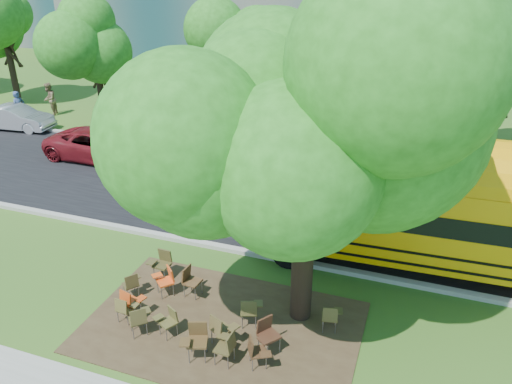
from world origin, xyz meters
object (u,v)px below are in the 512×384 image
at_px(school_bus, 492,224).
at_px(chair_13, 331,316).
at_px(chair_0, 125,307).
at_px(chair_8, 132,283).
at_px(chair_5, 196,337).
at_px(chair_2, 139,318).
at_px(chair_7, 256,350).
at_px(black_car, 171,183).
at_px(bg_car_red, 100,145).
at_px(chair_12, 267,332).
at_px(pedestrian_b, 49,99).
at_px(chair_9, 166,278).
at_px(pedestrian_a, 20,108).
at_px(chair_14, 162,261).
at_px(chair_1, 130,300).
at_px(chair_10, 190,279).
at_px(chair_11, 250,309).
at_px(bg_car_silver, 16,118).
at_px(chair_3, 169,319).
at_px(main_tree, 309,115).
at_px(chair_6, 227,345).
at_px(chair_4, 221,328).

xyz_separation_m(school_bus, chair_13, (-3.77, -4.00, -1.26)).
relative_size(chair_0, chair_8, 0.98).
bearing_deg(chair_0, chair_5, -8.60).
distance_m(chair_2, chair_13, 4.83).
xyz_separation_m(chair_7, chair_13, (1.37, 1.80, -0.01)).
distance_m(black_car, bg_car_red, 5.87).
relative_size(chair_12, bg_car_red, 0.18).
height_order(black_car, pedestrian_b, pedestrian_b).
relative_size(chair_9, pedestrian_a, 0.45).
bearing_deg(chair_14, chair_7, 150.79).
bearing_deg(chair_0, chair_1, 95.55).
height_order(chair_9, chair_10, chair_10).
xyz_separation_m(chair_0, chair_13, (5.10, 1.45, 0.01)).
height_order(chair_5, chair_11, chair_5).
relative_size(school_bus, bg_car_silver, 3.06).
distance_m(chair_12, chair_14, 4.33).
relative_size(chair_1, chair_10, 0.92).
relative_size(chair_5, bg_car_silver, 0.23).
distance_m(chair_12, pedestrian_b, 23.75).
distance_m(chair_2, pedestrian_b, 21.71).
xyz_separation_m(chair_3, bg_car_red, (-8.90, 9.72, 0.23)).
bearing_deg(chair_9, chair_12, -157.20).
bearing_deg(pedestrian_a, chair_8, -118.77).
height_order(chair_2, chair_10, chair_10).
height_order(chair_14, black_car, black_car).
height_order(chair_9, chair_11, chair_11).
bearing_deg(chair_10, chair_11, 77.15).
xyz_separation_m(main_tree, chair_2, (-3.62, -2.11, -5.01)).
height_order(main_tree, chair_1, main_tree).
bearing_deg(chair_11, bg_car_silver, 128.22).
xyz_separation_m(chair_6, chair_9, (-2.63, 1.89, -0.00)).
distance_m(chair_1, chair_10, 1.74).
relative_size(chair_11, chair_12, 0.95).
distance_m(chair_2, chair_8, 1.65).
bearing_deg(chair_5, chair_10, -79.35).
bearing_deg(bg_car_red, chair_12, -128.49).
height_order(school_bus, chair_7, school_bus).
height_order(bg_car_red, pedestrian_a, pedestrian_a).
distance_m(chair_5, bg_car_silver, 21.10).
bearing_deg(chair_8, school_bus, -27.51).
xyz_separation_m(chair_2, chair_5, (1.68, -0.20, 0.06)).
xyz_separation_m(bg_car_silver, pedestrian_a, (-0.38, 0.74, 0.30)).
height_order(chair_3, bg_car_red, bg_car_red).
bearing_deg(chair_4, main_tree, 74.18).
distance_m(main_tree, chair_3, 6.12).
bearing_deg(chair_7, chair_8, -138.23).
xyz_separation_m(chair_2, chair_6, (2.44, -0.15, 0.00)).
relative_size(chair_9, chair_10, 0.95).
xyz_separation_m(chair_9, chair_14, (-0.51, 0.68, 0.03)).
xyz_separation_m(chair_0, chair_7, (3.74, -0.35, 0.03)).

